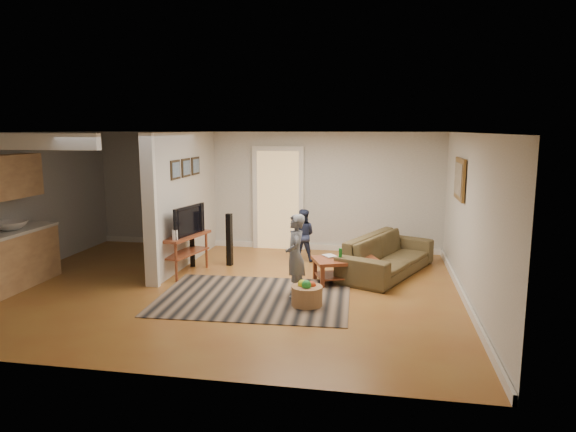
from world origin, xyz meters
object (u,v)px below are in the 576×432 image
at_px(sofa, 387,273).
at_px(tv_console, 185,238).
at_px(speaker_right, 229,240).
at_px(toy_basket, 307,295).
at_px(child, 295,296).
at_px(speaker_left, 192,243).
at_px(toddler, 302,261).
at_px(coffee_table, 346,264).

bearing_deg(sofa, tv_console, 124.76).
height_order(speaker_right, toy_basket, speaker_right).
bearing_deg(toy_basket, child, 119.60).
xyz_separation_m(speaker_left, speaker_right, (0.67, 0.20, 0.04)).
distance_m(sofa, toddler, 1.74).
distance_m(coffee_table, child, 1.17).
relative_size(speaker_left, child, 0.72).
bearing_deg(coffee_table, toddler, 126.29).
bearing_deg(coffee_table, speaker_left, 170.27).
bearing_deg(sofa, toddler, 93.70).
relative_size(speaker_left, toy_basket, 2.02).
bearing_deg(coffee_table, child, -130.28).
distance_m(coffee_table, speaker_right, 2.36).
bearing_deg(coffee_table, sofa, 44.00).
xyz_separation_m(coffee_table, child, (-0.73, -0.86, -0.32)).
xyz_separation_m(tv_console, toddler, (1.91, 1.27, -0.65)).
xyz_separation_m(child, toddler, (-0.21, 2.13, 0.00)).
bearing_deg(speaker_left, coffee_table, -29.74).
relative_size(coffee_table, child, 0.94).
relative_size(toy_basket, child, 0.35).
xyz_separation_m(speaker_left, child, (2.18, -1.36, -0.46)).
distance_m(tv_console, toddler, 2.38).
relative_size(sofa, tv_console, 1.95).
distance_m(tv_console, speaker_left, 0.53).
bearing_deg(toddler, speaker_left, 20.89).
distance_m(coffee_table, toy_basket, 1.39).
height_order(tv_console, toddler, tv_console).
height_order(tv_console, speaker_left, tv_console).
distance_m(sofa, toy_basket, 2.29).
height_order(speaker_left, child, speaker_left).
distance_m(speaker_left, child, 2.61).
relative_size(speaker_left, speaker_right, 0.92).
bearing_deg(toy_basket, speaker_left, 143.60).
distance_m(sofa, child, 2.08).
xyz_separation_m(tv_console, speaker_right, (0.60, 0.69, -0.15)).
bearing_deg(tv_console, toddler, 45.59).
distance_m(sofa, speaker_left, 3.63).
height_order(tv_console, toy_basket, tv_console).
relative_size(coffee_table, toy_basket, 2.65).
bearing_deg(child, speaker_right, -146.87).
bearing_deg(toy_basket, toddler, 100.03).
xyz_separation_m(toy_basket, child, (-0.25, 0.43, -0.17)).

